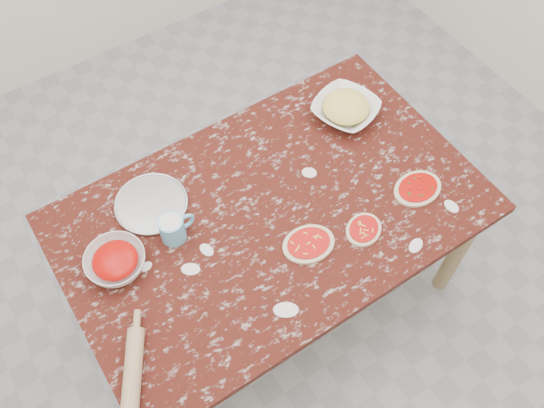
{
  "coord_description": "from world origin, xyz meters",
  "views": [
    {
      "loc": [
        -0.64,
        -0.97,
        2.63
      ],
      "look_at": [
        0.0,
        0.0,
        0.8
      ],
      "focal_mm": 38.16,
      "sensor_mm": 36.0,
      "label": 1
    }
  ],
  "objects_px": {
    "cheese_bowl": "(346,110)",
    "rolling_pin": "(133,373)",
    "pizza_tray": "(151,204)",
    "flour_mug": "(173,228)",
    "sauce_bowl": "(116,262)",
    "worktable": "(272,222)"
  },
  "relations": [
    {
      "from": "flour_mug",
      "to": "rolling_pin",
      "type": "bearing_deg",
      "value": -132.61
    },
    {
      "from": "cheese_bowl",
      "to": "rolling_pin",
      "type": "relative_size",
      "value": 0.9
    },
    {
      "from": "sauce_bowl",
      "to": "cheese_bowl",
      "type": "distance_m",
      "value": 1.13
    },
    {
      "from": "sauce_bowl",
      "to": "worktable",
      "type": "bearing_deg",
      "value": -10.36
    },
    {
      "from": "cheese_bowl",
      "to": "rolling_pin",
      "type": "bearing_deg",
      "value": -157.47
    },
    {
      "from": "worktable",
      "to": "cheese_bowl",
      "type": "distance_m",
      "value": 0.59
    },
    {
      "from": "worktable",
      "to": "flour_mug",
      "type": "xyz_separation_m",
      "value": [
        -0.36,
        0.11,
        0.14
      ]
    },
    {
      "from": "sauce_bowl",
      "to": "pizza_tray",
      "type": "bearing_deg",
      "value": 37.5
    },
    {
      "from": "worktable",
      "to": "pizza_tray",
      "type": "distance_m",
      "value": 0.47
    },
    {
      "from": "cheese_bowl",
      "to": "rolling_pin",
      "type": "distance_m",
      "value": 1.35
    },
    {
      "from": "flour_mug",
      "to": "rolling_pin",
      "type": "relative_size",
      "value": 0.48
    },
    {
      "from": "cheese_bowl",
      "to": "rolling_pin",
      "type": "height_order",
      "value": "cheese_bowl"
    },
    {
      "from": "pizza_tray",
      "to": "cheese_bowl",
      "type": "xyz_separation_m",
      "value": [
        0.9,
        -0.04,
        0.03
      ]
    },
    {
      "from": "cheese_bowl",
      "to": "sauce_bowl",
      "type": "bearing_deg",
      "value": -173.57
    },
    {
      "from": "cheese_bowl",
      "to": "flour_mug",
      "type": "height_order",
      "value": "flour_mug"
    },
    {
      "from": "worktable",
      "to": "pizza_tray",
      "type": "xyz_separation_m",
      "value": [
        -0.37,
        0.28,
        0.09
      ]
    },
    {
      "from": "pizza_tray",
      "to": "flour_mug",
      "type": "bearing_deg",
      "value": -85.94
    },
    {
      "from": "sauce_bowl",
      "to": "flour_mug",
      "type": "relative_size",
      "value": 1.55
    },
    {
      "from": "rolling_pin",
      "to": "pizza_tray",
      "type": "bearing_deg",
      "value": 58.32
    },
    {
      "from": "pizza_tray",
      "to": "rolling_pin",
      "type": "height_order",
      "value": "rolling_pin"
    },
    {
      "from": "worktable",
      "to": "rolling_pin",
      "type": "relative_size",
      "value": 5.48
    },
    {
      "from": "rolling_pin",
      "to": "worktable",
      "type": "bearing_deg",
      "value": 21.4
    }
  ]
}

